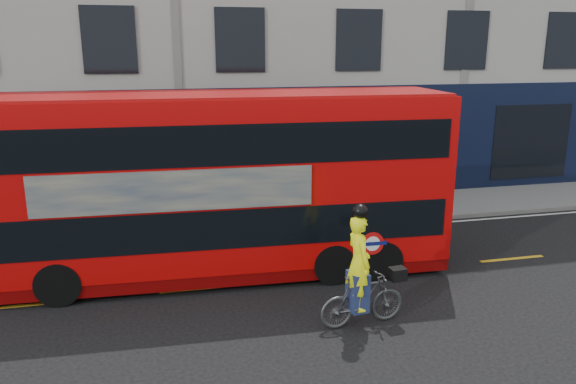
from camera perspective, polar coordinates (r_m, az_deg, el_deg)
name	(u,v)px	position (r m, az deg, el deg)	size (l,w,h in m)	color
ground	(206,319)	(11.72, -8.32, -12.67)	(120.00, 120.00, 0.00)	black
pavement	(187,221)	(17.72, -10.22, -2.90)	(60.00, 3.00, 0.12)	slate
kerb	(190,236)	(16.29, -9.91, -4.45)	(60.00, 0.12, 0.13)	slate
road_edge_line	(191,242)	(16.03, -9.84, -5.00)	(58.00, 0.10, 0.01)	silver
lane_dashes	(200,289)	(13.06, -8.92, -9.66)	(58.00, 0.12, 0.01)	gold
bus	(220,184)	(13.14, -6.94, 0.78)	(10.81, 2.90, 4.32)	#C20707
cyclist	(361,285)	(11.11, 7.45, -9.36)	(1.81, 0.72, 2.50)	#424547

